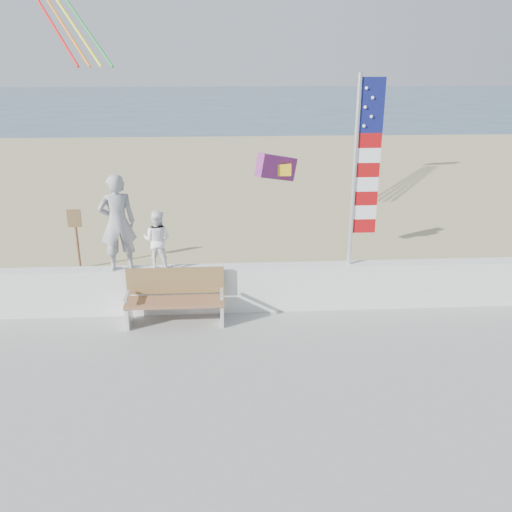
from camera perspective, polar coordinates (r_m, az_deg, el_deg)
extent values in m
plane|color=#314A63|center=(9.00, -0.57, -12.07)|extent=(220.00, 220.00, 0.00)
cube|color=tan|center=(17.29, -2.15, 3.95)|extent=(90.00, 40.00, 0.08)
cube|color=silver|center=(10.48, -1.16, -3.36)|extent=(30.00, 0.35, 0.90)
imported|color=gray|center=(10.21, -14.37, 3.41)|extent=(0.75, 0.59, 1.80)
imported|color=white|center=(10.20, -10.34, 1.69)|extent=(0.63, 0.54, 1.12)
cube|color=#92623F|center=(10.02, -8.51, -4.79)|extent=(1.80, 0.50, 0.06)
cube|color=olive|center=(10.14, -8.48, -2.56)|extent=(1.80, 0.05, 0.50)
cube|color=white|center=(10.23, -13.22, -6.06)|extent=(0.06, 0.50, 0.40)
cube|color=silver|center=(10.02, -13.44, -4.12)|extent=(0.06, 0.45, 0.05)
cube|color=white|center=(10.08, -3.60, -5.95)|extent=(0.06, 0.50, 0.40)
cube|color=white|center=(9.86, -3.65, -3.98)|extent=(0.06, 0.45, 0.05)
cylinder|color=silver|center=(10.11, 10.31, 8.52)|extent=(0.08, 0.08, 3.50)
cube|color=#0F1451|center=(10.01, 12.12, 15.25)|extent=(0.44, 0.02, 0.95)
cube|color=#9E0A0C|center=(10.40, 11.26, 3.13)|extent=(0.44, 0.02, 0.26)
cube|color=white|center=(10.33, 11.36, 4.54)|extent=(0.44, 0.02, 0.26)
cube|color=#9E0A0C|center=(10.27, 11.46, 5.96)|extent=(0.44, 0.02, 0.26)
cube|color=white|center=(10.21, 11.56, 7.40)|extent=(0.44, 0.02, 0.26)
cube|color=#9E0A0C|center=(10.16, 11.66, 8.86)|extent=(0.44, 0.02, 0.26)
cube|color=white|center=(10.11, 11.76, 10.33)|extent=(0.44, 0.02, 0.26)
cube|color=#9E0A0C|center=(10.07, 11.87, 11.81)|extent=(0.44, 0.02, 0.26)
sphere|color=white|center=(10.00, 11.32, 13.27)|extent=(0.06, 0.06, 0.06)
sphere|color=white|center=(10.01, 12.06, 14.16)|extent=(0.06, 0.06, 0.06)
sphere|color=white|center=(9.97, 11.44, 15.10)|extent=(0.06, 0.06, 0.06)
sphere|color=white|center=(9.99, 12.20, 15.98)|extent=(0.06, 0.06, 0.06)
sphere|color=white|center=(9.95, 11.57, 16.93)|extent=(0.06, 0.06, 0.06)
cube|color=red|center=(12.57, 2.13, 9.33)|extent=(1.03, 0.76, 0.72)
cube|color=yellow|center=(12.60, 2.81, 9.11)|extent=(0.37, 0.27, 0.26)
cylinder|color=brown|center=(13.46, -18.27, 1.15)|extent=(0.07, 0.07, 1.20)
cube|color=brown|center=(13.26, -18.59, 3.78)|extent=(0.32, 0.03, 0.42)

